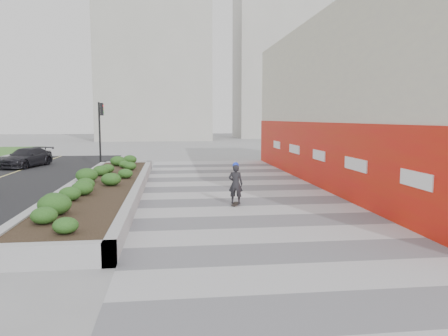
% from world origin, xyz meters
% --- Properties ---
extents(ground, '(160.00, 160.00, 0.00)m').
position_xyz_m(ground, '(0.00, 0.00, 0.00)').
color(ground, gray).
rests_on(ground, ground).
extents(walkway, '(8.00, 36.00, 0.01)m').
position_xyz_m(walkway, '(0.00, 3.00, 0.01)').
color(walkway, '#A8A8AD').
rests_on(walkway, ground).
extents(building, '(6.04, 24.08, 8.00)m').
position_xyz_m(building, '(6.98, 8.98, 3.98)').
color(building, beige).
rests_on(building, ground).
extents(planter, '(3.00, 18.00, 0.90)m').
position_xyz_m(planter, '(-5.50, 7.00, 0.42)').
color(planter, '#9E9EA0').
rests_on(planter, ground).
extents(traffic_signal_near, '(0.33, 0.28, 4.20)m').
position_xyz_m(traffic_signal_near, '(-7.23, 17.50, 2.76)').
color(traffic_signal_near, black).
rests_on(traffic_signal_near, ground).
extents(distant_bldg_north_l, '(16.00, 12.00, 20.00)m').
position_xyz_m(distant_bldg_north_l, '(-5.00, 55.00, 10.00)').
color(distant_bldg_north_l, '#ADAAA3').
rests_on(distant_bldg_north_l, ground).
extents(distant_bldg_north_r, '(14.00, 10.00, 24.00)m').
position_xyz_m(distant_bldg_north_r, '(15.00, 60.00, 12.00)').
color(distant_bldg_north_r, '#ADAAA3').
rests_on(distant_bldg_north_r, ground).
extents(manhole_cover, '(0.44, 0.44, 0.01)m').
position_xyz_m(manhole_cover, '(0.50, 3.00, 0.00)').
color(manhole_cover, '#595654').
rests_on(manhole_cover, ground).
extents(skateboarder, '(0.61, 0.75, 1.60)m').
position_xyz_m(skateboarder, '(-0.46, 4.37, 0.81)').
color(skateboarder, beige).
rests_on(skateboarder, ground).
extents(car_dark, '(2.87, 4.60, 1.24)m').
position_xyz_m(car_dark, '(-12.20, 18.58, 0.62)').
color(car_dark, black).
rests_on(car_dark, ground).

